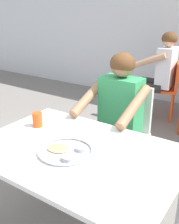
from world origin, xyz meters
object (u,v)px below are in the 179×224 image
at_px(thali_tray, 66,151).
at_px(patron_background, 160,69).
at_px(chair_foreground, 127,128).
at_px(chair_red_left, 168,85).
at_px(diner_foreground, 115,113).
at_px(table_foreground, 76,158).
at_px(drinking_cup, 37,119).

height_order(thali_tray, patron_background, patron_background).
xyz_separation_m(chair_foreground, chair_red_left, (-0.17, 1.63, -0.00)).
distance_m(thali_tray, diner_foreground, 0.74).
distance_m(table_foreground, chair_red_left, 2.54).
xyz_separation_m(thali_tray, chair_red_left, (-0.24, 2.59, -0.23)).
bearing_deg(patron_background, chair_red_left, 27.50).
xyz_separation_m(table_foreground, drinking_cup, (-0.44, 0.12, 0.12)).
bearing_deg(thali_tray, chair_red_left, 95.31).
bearing_deg(diner_foreground, patron_background, 99.26).
distance_m(thali_tray, patron_background, 2.55).
bearing_deg(thali_tray, diner_foreground, 95.69).
height_order(drinking_cup, diner_foreground, diner_foreground).
distance_m(chair_foreground, diner_foreground, 0.31).
height_order(chair_red_left, patron_background, patron_background).
bearing_deg(chair_foreground, drinking_cup, -113.62).
distance_m(table_foreground, patron_background, 2.49).
height_order(table_foreground, drinking_cup, drinking_cup).
relative_size(table_foreground, diner_foreground, 1.06).
height_order(diner_foreground, chair_red_left, diner_foreground).
relative_size(drinking_cup, diner_foreground, 0.09).
height_order(drinking_cup, chair_foreground, chair_foreground).
xyz_separation_m(chair_red_left, patron_background, (-0.12, -0.06, 0.24)).
bearing_deg(patron_background, diner_foreground, -80.74).
relative_size(thali_tray, chair_red_left, 0.40).
xyz_separation_m(table_foreground, chair_red_left, (-0.27, 2.52, -0.16)).
relative_size(diner_foreground, patron_background, 0.97).
height_order(table_foreground, chair_red_left, chair_red_left).
bearing_deg(drinking_cup, table_foreground, -14.80).
distance_m(table_foreground, chair_foreground, 0.91).
bearing_deg(table_foreground, thali_tray, -111.80).
height_order(drinking_cup, chair_red_left, chair_red_left).
height_order(thali_tray, chair_red_left, chair_red_left).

